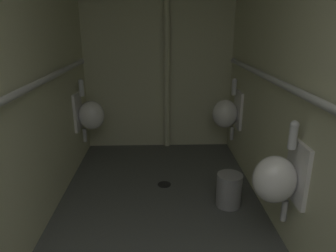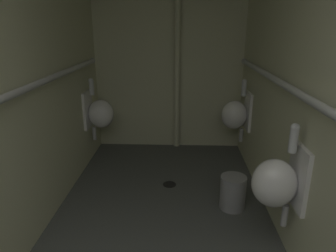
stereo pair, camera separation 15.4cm
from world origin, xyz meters
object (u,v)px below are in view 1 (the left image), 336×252
Objects in this scene: standpipe_back_wall at (167,49)px; waste_bin at (229,190)px; floor_drain at (164,184)px; urinal_right_mid at (278,178)px; urinal_right_far at (227,113)px; urinal_left_mid at (90,114)px.

waste_bin is at bearing -69.72° from standpipe_back_wall.
standpipe_back_wall reaches higher than floor_drain.
urinal_right_mid is 5.39× the size of floor_drain.
urinal_right_far is at bearing 90.00° from urinal_right_mid.
standpipe_back_wall reaches higher than waste_bin.
standpipe_back_wall is (-0.70, 2.06, 0.71)m from urinal_right_mid.
urinal_right_far is 1.09m from standpipe_back_wall.
urinal_right_far reaches higher than waste_bin.
standpipe_back_wall reaches higher than urinal_left_mid.
urinal_right_mid is at bearing -90.00° from urinal_right_far.
urinal_left_mid is at bearing -154.17° from standpipe_back_wall.
waste_bin is at bearing 105.35° from urinal_right_mid.
standpipe_back_wall is at bearing 86.76° from floor_drain.
urinal_left_mid is at bearing 145.23° from floor_drain.
urinal_left_mid reaches higher than floor_drain.
urinal_left_mid reaches higher than waste_bin.
urinal_right_far is 1.12m from waste_bin.
urinal_right_mid is at bearing -71.17° from standpipe_back_wall.
standpipe_back_wall is 18.46× the size of floor_drain.
urinal_right_mid is 1.41m from floor_drain.
urinal_left_mid is 0.29× the size of standpipe_back_wall.
standpipe_back_wall is 8.23× the size of waste_bin.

